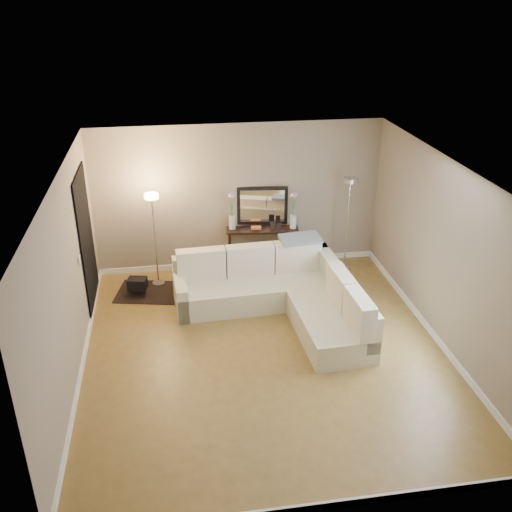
{
  "coord_description": "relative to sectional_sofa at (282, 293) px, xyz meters",
  "views": [
    {
      "loc": [
        -1.16,
        -6.55,
        4.67
      ],
      "look_at": [
        0.0,
        0.8,
        1.1
      ],
      "focal_mm": 40.0,
      "sensor_mm": 36.0,
      "label": 1
    }
  ],
  "objects": [
    {
      "name": "flower_vase_right",
      "position": [
        0.48,
        1.48,
        0.73
      ],
      "size": [
        0.15,
        0.13,
        0.66
      ],
      "color": "silver",
      "rests_on": "console_table"
    },
    {
      "name": "switch_plate",
      "position": [
        -2.92,
        -0.15,
        0.86
      ],
      "size": [
        0.02,
        0.08,
        0.12
      ],
      "primitive_type": "cube",
      "color": "white",
      "rests_on": "ground"
    },
    {
      "name": "flower_vase_left",
      "position": [
        -0.57,
        1.61,
        0.73
      ],
      "size": [
        0.15,
        0.13,
        0.66
      ],
      "color": "silver",
      "rests_on": "console_table"
    },
    {
      "name": "throw_blanket",
      "position": [
        0.42,
        0.66,
        0.61
      ],
      "size": [
        0.69,
        0.44,
        0.09
      ],
      "primitive_type": "cube",
      "rotation": [
        0.1,
        0.0,
        0.1
      ],
      "color": "gray",
      "rests_on": "sectional_sofa"
    },
    {
      "name": "wall_front",
      "position": [
        -0.44,
        -3.76,
        0.96
      ],
      "size": [
        5.0,
        0.02,
        2.6
      ],
      "primitive_type": "cube",
      "color": "gray",
      "rests_on": "ground"
    },
    {
      "name": "floor",
      "position": [
        -0.44,
        -1.0,
        -0.34
      ],
      "size": [
        5.0,
        5.5,
        0.01
      ],
      "primitive_type": "cube",
      "color": "olive",
      "rests_on": "ground"
    },
    {
      "name": "wall_back",
      "position": [
        -0.44,
        1.76,
        0.96
      ],
      "size": [
        5.0,
        0.02,
        2.6
      ],
      "primitive_type": "cube",
      "color": "gray",
      "rests_on": "ground"
    },
    {
      "name": "wall_right",
      "position": [
        2.07,
        -1.0,
        0.96
      ],
      "size": [
        0.02,
        5.5,
        2.6
      ],
      "primitive_type": "cube",
      "color": "gray",
      "rests_on": "ground"
    },
    {
      "name": "ceiling",
      "position": [
        -0.44,
        -1.0,
        2.27
      ],
      "size": [
        5.0,
        5.5,
        0.01
      ],
      "primitive_type": "cube",
      "color": "white",
      "rests_on": "ground"
    },
    {
      "name": "sectional_sofa",
      "position": [
        0.0,
        0.0,
        0.0
      ],
      "size": [
        2.69,
        2.51,
        0.91
      ],
      "color": "beige",
      "rests_on": "floor"
    },
    {
      "name": "baseboard_right",
      "position": [
        2.05,
        -1.0,
        -0.29
      ],
      "size": [
        0.03,
        5.5,
        0.1
      ],
      "primitive_type": "cube",
      "color": "white",
      "rests_on": "ground"
    },
    {
      "name": "baseboard_back",
      "position": [
        -0.44,
        1.74,
        -0.29
      ],
      "size": [
        5.0,
        0.03,
        0.1
      ],
      "primitive_type": "cube",
      "color": "white",
      "rests_on": "ground"
    },
    {
      "name": "floor_lamp_lit",
      "position": [
        -1.91,
        1.24,
        0.81
      ],
      "size": [
        0.27,
        0.27,
        1.63
      ],
      "color": "silver",
      "rests_on": "floor"
    },
    {
      "name": "baseboard_front",
      "position": [
        -0.44,
        -3.73,
        -0.29
      ],
      "size": [
        5.0,
        0.03,
        0.1
      ],
      "primitive_type": "cube",
      "color": "white",
      "rests_on": "ground"
    },
    {
      "name": "baseboard_left",
      "position": [
        -2.92,
        -1.0,
        -0.29
      ],
      "size": [
        0.03,
        5.5,
        0.1
      ],
      "primitive_type": "cube",
      "color": "white",
      "rests_on": "ground"
    },
    {
      "name": "table_decor",
      "position": [
        -0.05,
        1.51,
        0.48
      ],
      "size": [
        0.53,
        0.15,
        0.13
      ],
      "color": "#C65F23",
      "rests_on": "console_table"
    },
    {
      "name": "charcoal_rug",
      "position": [
        -2.06,
        0.95,
        -0.33
      ],
      "size": [
        1.2,
        1.0,
        0.01
      ],
      "primitive_type": "cube",
      "rotation": [
        0.0,
        0.0,
        -0.21
      ],
      "color": "black",
      "rests_on": "floor"
    },
    {
      "name": "wall_left",
      "position": [
        -2.95,
        -1.0,
        0.96
      ],
      "size": [
        0.02,
        5.5,
        2.6
      ],
      "primitive_type": "cube",
      "color": "gray",
      "rests_on": "ground"
    },
    {
      "name": "leaning_mirror",
      "position": [
        -0.03,
        1.71,
        0.81
      ],
      "size": [
        0.89,
        0.15,
        0.7
      ],
      "color": "black",
      "rests_on": "console_table"
    },
    {
      "name": "doorway",
      "position": [
        -2.92,
        0.7,
        0.76
      ],
      "size": [
        0.02,
        1.2,
        2.2
      ],
      "primitive_type": "cube",
      "color": "black",
      "rests_on": "ground"
    },
    {
      "name": "floor_lamp_unlit",
      "position": [
        1.42,
        1.31,
        0.87
      ],
      "size": [
        0.25,
        0.25,
        1.71
      ],
      "color": "silver",
      "rests_on": "floor"
    },
    {
      "name": "console_table",
      "position": [
        -0.13,
        1.56,
        0.1
      ],
      "size": [
        1.29,
        0.49,
        0.77
      ],
      "color": "black",
      "rests_on": "floor"
    },
    {
      "name": "black_bag",
      "position": [
        -2.24,
        0.88,
        -0.12
      ],
      "size": [
        0.34,
        0.27,
        0.19
      ],
      "primitive_type": "cube",
      "rotation": [
        0.0,
        0.0,
        -0.21
      ],
      "color": "black",
      "rests_on": "charcoal_rug"
    }
  ]
}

